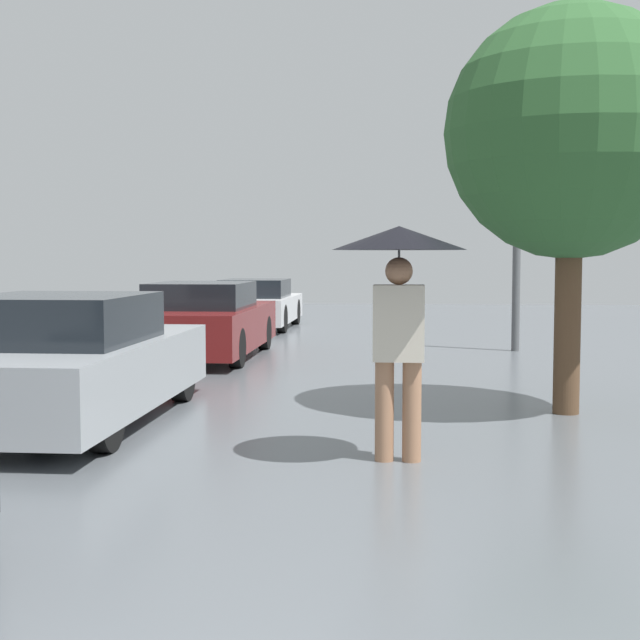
{
  "coord_description": "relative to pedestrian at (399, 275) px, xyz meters",
  "views": [
    {
      "loc": [
        0.11,
        -1.49,
        1.7
      ],
      "look_at": [
        -0.55,
        5.82,
        1.17
      ],
      "focal_mm": 50.0,
      "sensor_mm": 36.0,
      "label": 1
    }
  ],
  "objects": [
    {
      "name": "parked_car_second",
      "position": [
        -3.38,
        1.43,
        -0.93
      ],
      "size": [
        1.9,
        4.42,
        1.31
      ],
      "color": "#9EA3A8",
      "rests_on": "ground_plane"
    },
    {
      "name": "parked_car_farthest",
      "position": [
        -3.36,
        13.3,
        -1.0
      ],
      "size": [
        1.7,
        4.05,
        1.15
      ],
      "color": "silver",
      "rests_on": "ground_plane"
    },
    {
      "name": "parked_car_third",
      "position": [
        -3.26,
        7.27,
        -0.95
      ],
      "size": [
        1.77,
        4.38,
        1.26
      ],
      "color": "maroon",
      "rests_on": "ground_plane"
    },
    {
      "name": "tree",
      "position": [
        1.8,
        2.41,
        1.44
      ],
      "size": [
        2.68,
        2.68,
        4.34
      ],
      "color": "brown",
      "rests_on": "ground_plane"
    },
    {
      "name": "street_lamp",
      "position": [
        2.06,
        8.78,
        0.75
      ],
      "size": [
        0.31,
        0.31,
        3.77
      ],
      "color": "#515456",
      "rests_on": "ground_plane"
    },
    {
      "name": "pedestrian",
      "position": [
        0.0,
        0.0,
        0.0
      ],
      "size": [
        1.11,
        1.11,
        1.94
      ],
      "color": "#9E7051",
      "rests_on": "ground_plane"
    }
  ]
}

